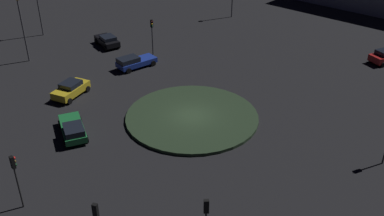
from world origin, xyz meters
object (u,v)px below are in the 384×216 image
(traffic_light_west, at_px, (152,30))
(traffic_light_south, at_px, (15,172))
(car_black, at_px, (107,40))
(traffic_light_southeast, at_px, (206,216))
(car_yellow, at_px, (71,89))
(car_blue, at_px, (134,62))
(streetlamp_west, at_px, (22,22))
(car_green, at_px, (73,129))

(traffic_light_west, relative_size, traffic_light_south, 1.04)
(car_black, relative_size, traffic_light_west, 0.95)
(traffic_light_southeast, xyz_separation_m, traffic_light_south, (-10.04, -8.03, 0.07))
(car_black, relative_size, car_yellow, 0.95)
(car_blue, distance_m, traffic_light_west, 4.87)
(car_blue, relative_size, traffic_light_west, 1.07)
(traffic_light_southeast, distance_m, traffic_light_west, 31.18)
(car_black, relative_size, streetlamp_west, 0.54)
(car_blue, relative_size, traffic_light_south, 1.11)
(car_green, relative_size, traffic_light_south, 1.16)
(car_green, xyz_separation_m, streetlamp_west, (-18.41, 1.32, 3.96))
(car_black, relative_size, traffic_light_southeast, 1.01)
(streetlamp_west, bearing_deg, traffic_light_south, -16.20)
(car_green, bearing_deg, car_black, -20.44)
(car_yellow, distance_m, traffic_light_south, 16.22)
(car_black, xyz_separation_m, traffic_light_south, (24.29, -16.91, 2.22))
(traffic_light_west, xyz_separation_m, streetlamp_west, (-6.36, -13.08, 1.59))
(car_green, bearing_deg, traffic_light_southeast, -161.47)
(car_green, relative_size, car_yellow, 1.11)
(car_yellow, height_order, streetlamp_west, streetlamp_west)
(car_green, distance_m, traffic_light_south, 9.13)
(car_black, height_order, streetlamp_west, streetlamp_west)
(car_blue, distance_m, traffic_light_south, 23.51)
(car_green, xyz_separation_m, traffic_light_south, (6.57, -5.93, 2.26))
(traffic_light_southeast, relative_size, traffic_light_west, 0.94)
(car_green, xyz_separation_m, car_black, (-17.72, 10.98, 0.04))
(traffic_light_south, xyz_separation_m, streetlamp_west, (-24.97, 7.26, 1.71))
(car_black, bearing_deg, traffic_light_west, -148.84)
(car_yellow, xyz_separation_m, traffic_light_southeast, (23.77, -0.32, 2.14))
(car_green, xyz_separation_m, car_yellow, (-7.17, 2.42, 0.06))
(car_black, xyz_separation_m, traffic_light_southeast, (34.32, -8.88, 2.15))
(car_yellow, bearing_deg, car_green, -140.46)
(traffic_light_south, bearing_deg, traffic_light_southeast, -63.61)
(car_blue, bearing_deg, traffic_light_west, 26.92)
(car_yellow, relative_size, traffic_light_southeast, 1.06)
(traffic_light_southeast, bearing_deg, car_green, 37.74)
(car_yellow, xyz_separation_m, traffic_light_west, (-4.88, 11.99, 2.32))
(streetlamp_west, bearing_deg, traffic_light_southeast, 1.27)
(car_green, height_order, traffic_light_south, traffic_light_south)
(traffic_light_south, bearing_deg, traffic_light_west, 30.18)
(car_blue, distance_m, traffic_light_southeast, 27.89)
(car_blue, distance_m, car_green, 14.58)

